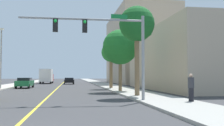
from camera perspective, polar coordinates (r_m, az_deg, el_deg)
ground at (r=49.77m, az=-10.70°, el=-4.57°), size 192.00×192.00×0.00m
sidewalk_left at (r=50.70m, az=-19.80°, el=-4.34°), size 3.67×168.00×0.15m
sidewalk_right at (r=50.11m, az=-1.50°, el=-4.51°), size 3.67×168.00×0.15m
lane_marking_center at (r=49.77m, az=-10.70°, el=-4.57°), size 0.16×144.00×0.01m
building_right_near at (r=36.60m, az=18.17°, el=0.67°), size 13.79×22.49×7.51m
building_right_far at (r=62.84m, az=5.54°, el=2.99°), size 11.39×26.01×15.72m
traffic_signal_mast at (r=17.84m, az=-1.32°, el=5.48°), size 8.09×0.36×5.63m
street_lamp at (r=36.04m, az=-22.19°, el=1.60°), size 0.56×0.28×7.40m
palm_near at (r=22.35m, az=5.23°, el=7.91°), size 2.88×2.88×7.22m
palm_mid at (r=28.63m, az=1.72°, el=3.30°), size 3.69×3.69×6.42m
palm_far at (r=35.20m, az=-0.21°, el=2.07°), size 2.48×2.48×5.83m
car_black at (r=55.10m, az=-8.98°, el=-3.68°), size 2.05×4.25×1.27m
car_green at (r=39.36m, az=-17.77°, el=-3.93°), size 1.97×4.46×1.43m
delivery_truck at (r=60.29m, az=-13.53°, el=-2.63°), size 2.41×8.11×3.07m
pedestrian at (r=17.58m, az=16.21°, el=-4.96°), size 0.38×0.38×1.70m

